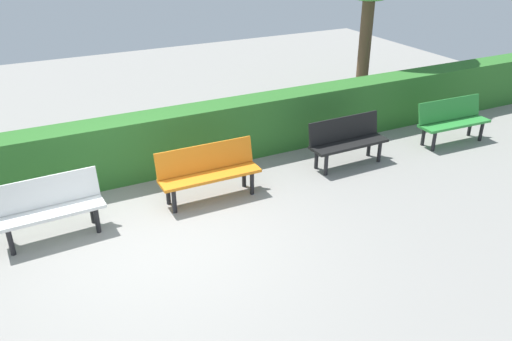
# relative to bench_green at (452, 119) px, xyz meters

# --- Properties ---
(ground_plane) EXTENTS (22.89, 22.89, 0.00)m
(ground_plane) POSITION_rel_bench_green_xyz_m (6.26, 0.83, -0.48)
(ground_plane) COLOR gray
(bench_green) EXTENTS (1.53, 0.54, 0.86)m
(bench_green) POSITION_rel_bench_green_xyz_m (0.00, 0.00, 0.00)
(bench_green) COLOR #2D8C38
(bench_green) RESTS_ON ground_plane
(bench_black) EXTENTS (1.49, 0.47, 0.86)m
(bench_black) POSITION_rel_bench_green_xyz_m (2.46, -0.10, -0.00)
(bench_black) COLOR black
(bench_black) RESTS_ON ground_plane
(bench_orange) EXTENTS (1.62, 0.47, 0.86)m
(bench_orange) POSITION_rel_bench_green_xyz_m (5.17, -0.06, 0.00)
(bench_orange) COLOR orange
(bench_orange) RESTS_ON ground_plane
(bench_white) EXTENTS (1.46, 0.52, 0.86)m
(bench_white) POSITION_rel_bench_green_xyz_m (7.56, -0.02, -0.00)
(bench_white) COLOR white
(bench_white) RESTS_ON ground_plane
(hedge_row) EXTENTS (18.89, 0.59, 1.07)m
(hedge_row) POSITION_rel_bench_green_xyz_m (5.09, -1.32, 0.05)
(hedge_row) COLOR #2D6B28
(hedge_row) RESTS_ON ground_plane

